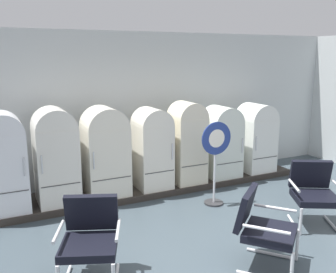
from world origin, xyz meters
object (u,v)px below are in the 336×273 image
(refrigerator_6, at_px, (256,136))
(refrigerator_1, at_px, (56,153))
(refrigerator_3, at_px, (152,146))
(armchair_center, at_px, (262,225))
(refrigerator_4, at_px, (187,140))
(refrigerator_5, at_px, (221,140))
(refrigerator_2, at_px, (105,149))
(sign_stand, at_px, (215,162))
(refrigerator_0, at_px, (4,160))
(armchair_left, at_px, (90,236))
(armchair_right, at_px, (314,191))

(refrigerator_6, bearing_deg, refrigerator_1, 179.85)
(refrigerator_3, xyz_separation_m, armchair_center, (0.17, -2.78, -0.36))
(refrigerator_4, relative_size, refrigerator_5, 1.09)
(refrigerator_2, distance_m, sign_stand, 1.85)
(refrigerator_5, xyz_separation_m, refrigerator_6, (0.85, 0.01, -0.00))
(refrigerator_1, bearing_deg, armchair_center, -56.80)
(refrigerator_0, distance_m, armchair_left, 2.31)
(refrigerator_3, distance_m, sign_stand, 1.20)
(refrigerator_2, relative_size, refrigerator_6, 1.09)
(refrigerator_4, xyz_separation_m, sign_stand, (0.01, -0.94, -0.17))
(refrigerator_6, distance_m, sign_stand, 1.89)
(refrigerator_4, bearing_deg, refrigerator_1, 178.91)
(armchair_left, bearing_deg, armchair_center, -18.38)
(refrigerator_3, height_order, sign_stand, refrigerator_3)
(refrigerator_1, xyz_separation_m, armchair_center, (1.84, -2.81, -0.41))
(refrigerator_0, distance_m, refrigerator_6, 4.74)
(refrigerator_4, distance_m, armchair_center, 2.84)
(refrigerator_2, distance_m, refrigerator_5, 2.32)
(refrigerator_3, height_order, armchair_center, refrigerator_3)
(refrigerator_5, height_order, armchair_right, refrigerator_5)
(refrigerator_1, bearing_deg, armchair_right, -34.47)
(refrigerator_4, distance_m, armchair_left, 3.24)
(armchair_right, bearing_deg, refrigerator_6, 72.12)
(refrigerator_3, relative_size, armchair_center, 1.55)
(refrigerator_0, relative_size, refrigerator_6, 1.10)
(refrigerator_6, bearing_deg, refrigerator_4, -178.77)
(armchair_center, bearing_deg, refrigerator_5, 65.04)
(refrigerator_5, bearing_deg, refrigerator_3, -179.88)
(armchair_right, bearing_deg, refrigerator_2, 137.72)
(refrigerator_0, distance_m, refrigerator_5, 3.89)
(refrigerator_4, relative_size, sign_stand, 1.08)
(refrigerator_2, xyz_separation_m, refrigerator_4, (1.55, -0.04, 0.01))
(refrigerator_3, height_order, refrigerator_5, refrigerator_3)
(refrigerator_2, xyz_separation_m, refrigerator_3, (0.85, -0.02, -0.03))
(refrigerator_3, distance_m, armchair_center, 2.81)
(refrigerator_2, height_order, refrigerator_5, refrigerator_2)
(refrigerator_1, distance_m, sign_stand, 2.58)
(refrigerator_4, bearing_deg, armchair_right, -67.70)
(refrigerator_1, xyz_separation_m, refrigerator_5, (3.13, -0.02, -0.09))
(refrigerator_2, relative_size, refrigerator_4, 1.00)
(refrigerator_4, height_order, sign_stand, refrigerator_4)
(armchair_center, distance_m, sign_stand, 1.91)
(refrigerator_4, relative_size, armchair_left, 1.63)
(refrigerator_3, xyz_separation_m, sign_stand, (0.71, -0.96, -0.13))
(refrigerator_5, bearing_deg, refrigerator_0, -179.94)
(refrigerator_2, relative_size, armchair_right, 1.63)
(refrigerator_1, xyz_separation_m, armchair_left, (-0.03, -2.19, -0.41))
(refrigerator_3, relative_size, refrigerator_6, 1.04)
(refrigerator_3, bearing_deg, armchair_center, -86.44)
(refrigerator_6, height_order, armchair_left, refrigerator_6)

